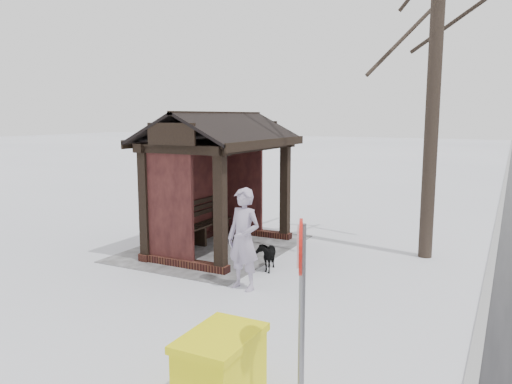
% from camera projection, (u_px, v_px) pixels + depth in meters
% --- Properties ---
extents(ground, '(120.00, 120.00, 0.00)m').
position_uv_depth(ground, '(221.00, 249.00, 11.32)').
color(ground, silver).
rests_on(ground, ground).
extents(kerb, '(120.00, 0.15, 0.06)m').
position_uv_depth(kerb, '(488.00, 287.00, 8.82)').
color(kerb, gray).
rests_on(kerb, ground).
extents(trampled_patch, '(4.20, 3.20, 0.02)m').
position_uv_depth(trampled_patch, '(214.00, 248.00, 11.41)').
color(trampled_patch, '#94949A').
rests_on(trampled_patch, ground).
extents(bus_shelter, '(3.60, 2.40, 3.09)m').
position_uv_depth(bus_shelter, '(214.00, 154.00, 11.06)').
color(bus_shelter, '#3B1815').
rests_on(bus_shelter, ground).
extents(pedestrian, '(0.54, 0.72, 1.78)m').
position_uv_depth(pedestrian, '(244.00, 239.00, 8.61)').
color(pedestrian, '#9F93AC').
rests_on(pedestrian, ground).
extents(dog, '(0.77, 0.52, 0.60)m').
position_uv_depth(dog, '(266.00, 255.00, 9.77)').
color(dog, black).
rests_on(dog, ground).
extents(grit_bin, '(1.00, 0.69, 0.76)m').
position_uv_depth(grit_bin, '(221.00, 368.00, 5.23)').
color(grit_bin, yellow).
rests_on(grit_bin, ground).
extents(road_sign, '(0.50, 0.22, 2.07)m').
position_uv_depth(road_sign, '(301.00, 277.00, 4.64)').
color(road_sign, slate).
rests_on(road_sign, ground).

